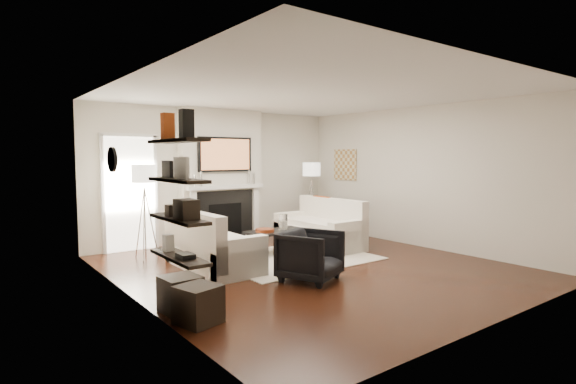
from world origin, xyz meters
TOP-DOWN VIEW (x-y plane):
  - room_envelope at (0.00, 0.00)m, footprint 6.00×6.00m
  - chimney_breast at (0.00, 2.88)m, footprint 1.80×0.25m
  - fireplace_surround at (0.00, 2.74)m, footprint 1.30×0.02m
  - firebox at (0.00, 2.73)m, footprint 0.75×0.02m
  - mantel_pilaster_l at (-0.72, 2.71)m, footprint 0.12×0.08m
  - mantel_pilaster_r at (0.72, 2.71)m, footprint 0.12×0.08m
  - mantel_shelf at (0.00, 2.69)m, footprint 1.70×0.18m
  - tv_body at (0.00, 2.71)m, footprint 1.20×0.06m
  - tv_screen at (0.00, 2.68)m, footprint 1.10×0.00m
  - candlestick_l_tall at (-0.55, 2.70)m, footprint 0.04×0.04m
  - candlestick_l_short at (-0.68, 2.70)m, footprint 0.04×0.04m
  - candlestick_r_tall at (0.55, 2.70)m, footprint 0.04×0.04m
  - candlestick_r_short at (0.68, 2.70)m, footprint 0.04×0.04m
  - hallway_panel at (-1.85, 2.98)m, footprint 0.90×0.02m
  - door_trim_l at (-2.33, 2.96)m, footprint 0.06×0.06m
  - door_trim_r at (-1.37, 2.96)m, footprint 0.06×0.06m
  - door_trim_top at (-1.85, 2.96)m, footprint 1.02×0.06m
  - rug at (0.14, 0.64)m, footprint 2.60×2.00m
  - loveseat_left_base at (-1.26, 0.87)m, footprint 0.85×1.80m
  - loveseat_left_back at (-1.59, 0.87)m, footprint 0.18×1.80m
  - loveseat_left_arm_n at (-1.26, 0.06)m, footprint 0.85×0.18m
  - loveseat_left_arm_s at (-1.26, 1.68)m, footprint 0.85×0.18m
  - loveseat_left_cushion at (-1.21, 0.87)m, footprint 0.63×1.44m
  - pillow_left_orange at (-1.59, 1.17)m, footprint 0.10×0.42m
  - pillow_left_charcoal at (-1.59, 0.57)m, footprint 0.10×0.40m
  - loveseat_right_base at (1.13, 1.12)m, footprint 0.85×1.80m
  - loveseat_right_back at (1.47, 1.12)m, footprint 0.18×1.80m
  - loveseat_right_arm_n at (1.13, 0.31)m, footprint 0.85×0.18m
  - loveseat_right_arm_s at (1.13, 1.93)m, footprint 0.85×0.18m
  - loveseat_right_cushion at (1.08, 1.12)m, footprint 0.63×1.44m
  - pillow_right_orange at (1.47, 1.42)m, footprint 0.10×0.42m
  - pillow_right_charcoal at (1.47, 0.82)m, footprint 0.10×0.40m
  - coffee_table at (0.14, 1.13)m, footprint 1.10×0.55m
  - coffee_leg_nw at (-0.36, 0.91)m, footprint 0.02×0.02m
  - coffee_leg_ne at (0.64, 0.91)m, footprint 0.02×0.02m
  - coffee_leg_sw at (-0.36, 1.35)m, footprint 0.02×0.02m
  - coffee_leg_se at (0.64, 1.35)m, footprint 0.02×0.02m
  - hurricane_glass at (0.29, 1.13)m, footprint 0.16×0.16m
  - hurricane_candle at (0.29, 1.13)m, footprint 0.11×0.11m
  - copper_bowl at (-0.11, 1.13)m, footprint 0.33×0.33m
  - armchair at (-0.49, -0.57)m, footprint 0.97×0.94m
  - lamp_left_post at (-1.85, 2.21)m, footprint 0.02×0.02m
  - lamp_left_shade at (-1.85, 2.21)m, footprint 0.40×0.40m
  - lamp_left_leg_a at (-1.74, 2.21)m, footprint 0.25×0.02m
  - lamp_left_leg_b at (-1.91, 2.31)m, footprint 0.14×0.22m
  - lamp_left_leg_c at (-1.91, 2.12)m, footprint 0.14×0.22m
  - lamp_right_post at (2.05, 2.43)m, footprint 0.02×0.02m
  - lamp_right_shade at (2.05, 2.43)m, footprint 0.40×0.40m
  - lamp_right_leg_a at (2.16, 2.43)m, footprint 0.25×0.02m
  - lamp_right_leg_b at (2.00, 2.53)m, footprint 0.14×0.22m
  - lamp_right_leg_c at (1.99, 2.34)m, footprint 0.14×0.22m
  - console_top at (2.57, 2.09)m, footprint 0.35×1.20m
  - console_leg_n at (2.57, 1.54)m, footprint 0.30×0.04m
  - console_leg_s at (2.57, 2.64)m, footprint 0.30×0.04m
  - wall_art at (2.73, 2.05)m, footprint 0.03×0.70m
  - shelf_bottom at (-2.62, -1.00)m, footprint 0.25×1.00m
  - shelf_lower at (-2.62, -1.00)m, footprint 0.25×1.00m
  - shelf_upper at (-2.62, -1.00)m, footprint 0.25×1.00m
  - shelf_top at (-2.62, -1.00)m, footprint 0.25×1.00m
  - decor_magfile_a at (-2.62, -1.23)m, footprint 0.12×0.10m
  - decor_magfile_b at (-2.62, -0.76)m, footprint 0.12×0.10m
  - decor_frame_a at (-2.62, -1.09)m, footprint 0.04×0.30m
  - decor_frame_b at (-2.62, -0.73)m, footprint 0.04×0.22m
  - decor_wine_rack at (-2.62, -1.20)m, footprint 0.18×0.25m
  - decor_box_small at (-2.62, -0.88)m, footprint 0.15×0.12m
  - decor_books at (-2.62, -1.15)m, footprint 0.14×0.20m
  - decor_box_tall at (-2.62, -0.71)m, footprint 0.10×0.10m
  - clock_rim at (-2.73, 0.90)m, footprint 0.04×0.34m
  - clock_face at (-2.71, 0.90)m, footprint 0.01×0.29m
  - ottoman_near at (-2.47, -0.66)m, footprint 0.42×0.42m
  - ottoman_far at (-2.47, -1.12)m, footprint 0.49×0.49m

SIDE VIEW (x-z plane):
  - rug at x=0.14m, z-range 0.00..0.01m
  - coffee_leg_nw at x=-0.36m, z-range 0.00..0.38m
  - coffee_leg_ne at x=0.64m, z-range 0.00..0.38m
  - coffee_leg_sw at x=-0.36m, z-range 0.00..0.38m
  - coffee_leg_se at x=0.64m, z-range 0.00..0.38m
  - ottoman_near at x=-2.47m, z-range 0.00..0.40m
  - ottoman_far at x=-2.47m, z-range 0.00..0.40m
  - loveseat_left_base at x=-1.26m, z-range 0.00..0.42m
  - loveseat_right_base at x=1.13m, z-range 0.00..0.42m
  - loveseat_left_arm_n at x=-1.26m, z-range 0.00..0.60m
  - loveseat_left_arm_s at x=-1.26m, z-range 0.00..0.60m
  - loveseat_right_arm_n at x=1.13m, z-range 0.00..0.60m
  - loveseat_right_arm_s at x=1.13m, z-range 0.00..0.60m
  - console_leg_n at x=2.57m, z-range 0.00..0.71m
  - console_leg_s at x=2.57m, z-range 0.00..0.71m
  - armchair at x=-0.49m, z-range 0.00..0.77m
  - coffee_table at x=0.14m, z-range 0.38..0.42m
  - copper_bowl at x=-0.11m, z-range 0.42..0.47m
  - firebox at x=0.00m, z-range 0.12..0.78m
  - loveseat_left_cushion at x=-1.21m, z-range 0.42..0.52m
  - loveseat_right_cushion at x=1.08m, z-range 0.42..0.52m
  - hurricane_candle at x=0.29m, z-range 0.41..0.58m
  - fireplace_surround at x=0.00m, z-range 0.00..1.04m
  - loveseat_left_back at x=-1.59m, z-range 0.13..0.93m
  - loveseat_right_back at x=1.47m, z-range 0.13..0.93m
  - mantel_pilaster_l at x=-0.72m, z-range 0.00..1.10m
  - mantel_pilaster_r at x=0.72m, z-range 0.00..1.10m
  - hurricane_glass at x=0.29m, z-range 0.42..0.70m
  - lamp_left_leg_a at x=-1.74m, z-range -0.02..1.22m
  - lamp_left_leg_b at x=-1.91m, z-range -0.02..1.22m
  - lamp_left_leg_c at x=-1.91m, z-range -0.02..1.22m
  - lamp_right_leg_a at x=2.16m, z-range -0.02..1.22m
  - lamp_right_leg_b at x=2.00m, z-range -0.02..1.22m
  - lamp_right_leg_c at x=1.99m, z-range -0.02..1.22m
  - lamp_left_post at x=-1.85m, z-range 0.00..1.20m
  - lamp_right_post at x=2.05m, z-range 0.00..1.20m
  - shelf_bottom at x=-2.62m, z-range 0.68..0.72m
  - pillow_left_charcoal at x=-1.59m, z-range 0.52..0.92m
  - pillow_right_charcoal at x=1.47m, z-range 0.52..0.92m
  - pillow_left_orange at x=-1.59m, z-range 0.52..0.94m
  - pillow_right_orange at x=1.47m, z-range 0.52..0.94m
  - console_top at x=2.57m, z-range 0.71..0.75m
  - decor_books at x=-2.62m, z-range 0.72..0.77m
  - decor_box_tall at x=-2.62m, z-range 0.72..0.90m
  - door_trim_l at x=-2.33m, z-range -0.03..2.13m
  - door_trim_r at x=-1.37m, z-range -0.03..2.13m
  - hallway_panel at x=-1.85m, z-range 0.00..2.10m
  - shelf_lower at x=-2.62m, z-range 1.08..1.12m
  - mantel_shelf at x=0.00m, z-range 1.09..1.16m
  - decor_box_small at x=-2.62m, z-range 1.12..1.24m
  - decor_wine_rack at x=-2.62m, z-range 1.12..1.32m
  - candlestick_l_short at x=-0.68m, z-range 1.15..1.40m
  - candlestick_r_short at x=0.68m, z-range 1.15..1.40m
  - candlestick_l_tall at x=-0.55m, z-range 1.16..1.45m
  - candlestick_r_tall at x=0.55m, z-range 1.16..1.45m
  - room_envelope at x=0.00m, z-range -1.65..4.35m
  - chimney_breast at x=0.00m, z-range 0.00..2.70m
  - lamp_left_shade at x=-1.85m, z-range 1.30..1.60m
  - lamp_right_shade at x=2.05m, z-range 1.30..1.60m
  - shelf_upper at x=-2.62m, z-range 1.48..1.52m
  - wall_art at x=2.73m, z-range 1.20..1.90m
  - decor_frame_b at x=-2.62m, z-range 1.52..1.70m
  - decor_frame_a at x=-2.62m, z-range 1.52..1.74m
  - clock_rim at x=-2.73m, z-range 1.53..1.87m
  - clock_face at x=-2.71m, z-range 1.55..1.84m
  - tv_screen at x=0.00m, z-range 1.47..2.09m
  - tv_body at x=0.00m, z-range 1.43..2.13m
  - shelf_top at x=-2.62m, z-range 1.88..1.92m
  - decor_magfile_a at x=-2.62m, z-range 1.92..2.20m
  - decor_magfile_b at x=-2.62m, z-range 1.92..2.20m
  - door_trim_top at x=-1.85m, z-range 2.10..2.16m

